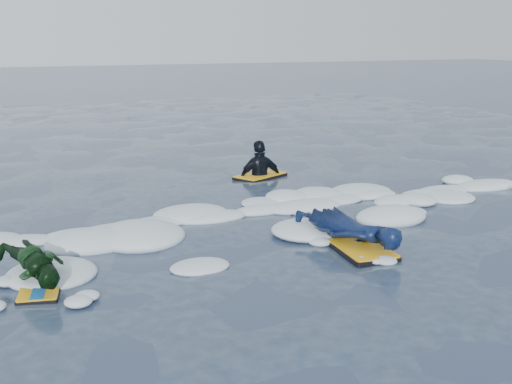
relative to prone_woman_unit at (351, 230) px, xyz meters
The scene contains 5 objects.
ground 1.25m from the prone_woman_unit, 160.37° to the left, with size 120.00×120.00×0.00m, color #172339.
foam_band 1.87m from the prone_woman_unit, 128.73° to the left, with size 12.00×3.10×0.30m, color white, non-canonical shape.
prone_woman_unit is the anchor object (origin of this frame).
prone_child_unit 4.00m from the prone_woman_unit, behind, with size 0.79×1.28×0.47m.
waiting_rider_unit 4.51m from the prone_woman_unit, 80.55° to the left, with size 1.22×0.98×1.61m.
Camera 1 is at (-3.44, -7.35, 2.74)m, focal length 45.00 mm.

